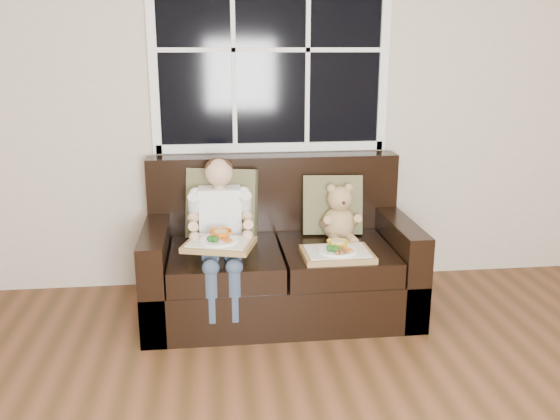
{
  "coord_description": "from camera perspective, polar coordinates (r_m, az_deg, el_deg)",
  "views": [
    {
      "loc": [
        -0.7,
        -1.6,
        1.67
      ],
      "look_at": [
        -0.3,
        1.85,
        0.71
      ],
      "focal_mm": 38.0,
      "sensor_mm": 36.0,
      "label": 1
    }
  ],
  "objects": [
    {
      "name": "window_back",
      "position": [
        4.11,
        -0.9,
        15.16
      ],
      "size": [
        1.62,
        0.04,
        1.37
      ],
      "color": "black",
      "rests_on": "room_walls"
    },
    {
      "name": "tray_right",
      "position": [
        3.58,
        5.53,
        -4.07
      ],
      "size": [
        0.42,
        0.32,
        0.1
      ],
      "rotation": [
        0.0,
        0.0,
        0.01
      ],
      "color": "olive",
      "rests_on": "loveseat"
    },
    {
      "name": "loveseat",
      "position": [
        3.89,
        -0.14,
        -5.04
      ],
      "size": [
        1.7,
        0.92,
        0.96
      ],
      "color": "black",
      "rests_on": "ground"
    },
    {
      "name": "child",
      "position": [
        3.65,
        -5.75,
        -0.98
      ],
      "size": [
        0.38,
        0.6,
        0.86
      ],
      "color": "white",
      "rests_on": "loveseat"
    },
    {
      "name": "pillow_left",
      "position": [
        3.9,
        -5.61,
        0.63
      ],
      "size": [
        0.49,
        0.3,
        0.47
      ],
      "rotation": [
        -0.21,
        0.0,
        -0.23
      ],
      "color": "brown",
      "rests_on": "loveseat"
    },
    {
      "name": "teddy_bear",
      "position": [
        3.88,
        5.71,
        -0.63
      ],
      "size": [
        0.23,
        0.29,
        0.39
      ],
      "rotation": [
        0.0,
        0.0,
        0.06
      ],
      "color": "tan",
      "rests_on": "loveseat"
    },
    {
      "name": "room_walls",
      "position": [
        1.75,
        17.33,
        12.23
      ],
      "size": [
        4.52,
        5.02,
        2.71
      ],
      "color": "beige",
      "rests_on": "ground"
    },
    {
      "name": "tray_left",
      "position": [
        3.46,
        -5.85,
        -3.1
      ],
      "size": [
        0.46,
        0.39,
        0.09
      ],
      "rotation": [
        0.0,
        0.0,
        -0.29
      ],
      "color": "olive",
      "rests_on": "child"
    },
    {
      "name": "pillow_right",
      "position": [
        3.99,
        5.05,
        0.52
      ],
      "size": [
        0.41,
        0.22,
        0.41
      ],
      "rotation": [
        -0.21,
        0.0,
        -0.1
      ],
      "color": "brown",
      "rests_on": "loveseat"
    }
  ]
}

